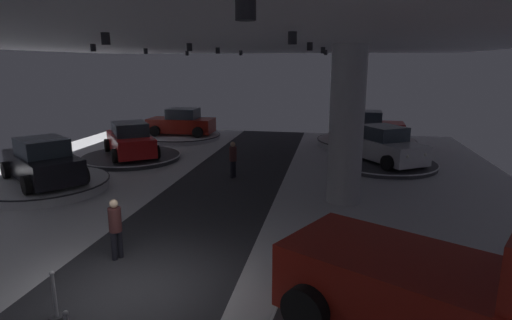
{
  "coord_description": "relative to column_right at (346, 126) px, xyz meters",
  "views": [
    {
      "loc": [
        4.21,
        -7.58,
        4.9
      ],
      "look_at": [
        1.47,
        7.07,
        1.4
      ],
      "focal_mm": 29.28,
      "sensor_mm": 36.0,
      "label": 1
    }
  ],
  "objects": [
    {
      "name": "ground",
      "position": [
        -4.65,
        -7.11,
        -2.77
      ],
      "size": [
        24.0,
        44.0,
        0.06
      ],
      "color": "silver"
    },
    {
      "name": "ceiling_with_spotlights",
      "position": [
        -4.65,
        -7.11,
        2.8
      ],
      "size": [
        24.0,
        44.0,
        0.39
      ],
      "color": "silver"
    },
    {
      "name": "column_right",
      "position": [
        0.0,
        0.0,
        0.0
      ],
      "size": [
        1.19,
        1.19,
        5.5
      ],
      "color": "#ADADB2",
      "rests_on": "ground"
    },
    {
      "name": "display_platform_deep_right",
      "position": [
        1.53,
        10.81,
        -2.54
      ],
      "size": [
        5.83,
        5.83,
        0.37
      ],
      "color": "#B7B7BC",
      "rests_on": "ground"
    },
    {
      "name": "display_car_deep_right",
      "position": [
        1.5,
        10.81,
        -1.61
      ],
      "size": [
        4.32,
        2.4,
        1.71
      ],
      "color": "red",
      "rests_on": "display_platform_deep_right"
    },
    {
      "name": "display_platform_mid_left",
      "position": [
        -11.46,
        -0.79,
        -2.54
      ],
      "size": [
        4.83,
        4.83,
        0.38
      ],
      "color": "#B7B7BC",
      "rests_on": "ground"
    },
    {
      "name": "display_car_mid_left",
      "position": [
        -11.44,
        -0.81,
        -1.61
      ],
      "size": [
        4.45,
        3.94,
        1.71
      ],
      "color": "black",
      "rests_on": "display_platform_mid_left"
    },
    {
      "name": "display_platform_far_right",
      "position": [
        2.01,
        5.7,
        -2.62
      ],
      "size": [
        5.01,
        5.01,
        0.23
      ],
      "color": "#333338",
      "rests_on": "ground"
    },
    {
      "name": "display_car_far_right",
      "position": [
        2.0,
        5.73,
        -1.76
      ],
      "size": [
        3.8,
        4.5,
        1.71
      ],
      "color": "silver",
      "rests_on": "display_platform_far_right"
    },
    {
      "name": "pickup_truck_near_right",
      "position": [
        1.68,
        -8.35,
        -1.44
      ],
      "size": [
        5.66,
        4.48,
        2.3
      ],
      "color": "maroon",
      "rests_on": "display_platform_near_right"
    },
    {
      "name": "display_platform_deep_left",
      "position": [
        -10.24,
        11.02,
        -2.6
      ],
      "size": [
        5.07,
        5.07,
        0.27
      ],
      "color": "silver",
      "rests_on": "ground"
    },
    {
      "name": "display_car_deep_left",
      "position": [
        -10.21,
        11.02,
        -1.72
      ],
      "size": [
        4.26,
        2.25,
        1.71
      ],
      "color": "maroon",
      "rests_on": "display_platform_deep_left"
    },
    {
      "name": "display_platform_far_left",
      "position": [
        -10.62,
        4.72,
        -2.61
      ],
      "size": [
        5.0,
        5.0,
        0.24
      ],
      "color": "#333338",
      "rests_on": "ground"
    },
    {
      "name": "display_car_far_left",
      "position": [
        -10.6,
        4.69,
        -1.74
      ],
      "size": [
        3.95,
        4.44,
        1.71
      ],
      "color": "red",
      "rests_on": "display_platform_far_left"
    },
    {
      "name": "visitor_walking_near",
      "position": [
        -4.64,
        2.33,
        -1.84
      ],
      "size": [
        0.32,
        0.32,
        1.59
      ],
      "color": "black",
      "rests_on": "ground"
    },
    {
      "name": "visitor_walking_far",
      "position": [
        -5.73,
        -5.69,
        -1.84
      ],
      "size": [
        0.32,
        0.32,
        1.59
      ],
      "color": "black",
      "rests_on": "ground"
    },
    {
      "name": "stanchion_a",
      "position": [
        -5.64,
        -8.26,
        -2.38
      ],
      "size": [
        0.28,
        0.28,
        1.01
      ],
      "color": "#333338",
      "rests_on": "ground"
    }
  ]
}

